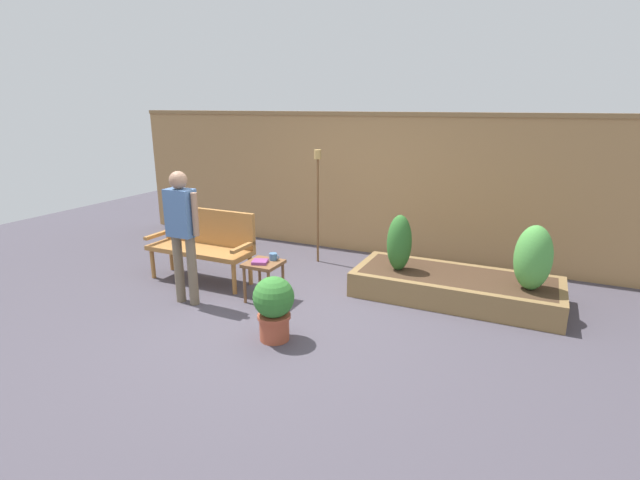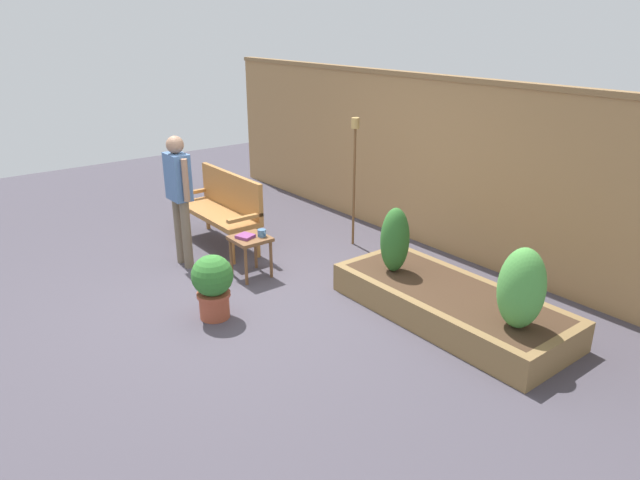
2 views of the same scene
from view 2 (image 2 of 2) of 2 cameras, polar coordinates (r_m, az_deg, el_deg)
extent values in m
plane|color=#47424C|center=(6.30, -6.72, -5.20)|extent=(14.00, 14.00, 0.00)
cube|color=#A37A4C|center=(7.53, 10.15, 7.51)|extent=(8.40, 0.10, 2.10)
cube|color=olive|center=(7.36, 10.70, 15.71)|extent=(8.40, 0.14, 0.06)
cylinder|color=#A87038|center=(7.14, -6.18, -0.19)|extent=(0.06, 0.06, 0.40)
cylinder|color=#A87038|center=(6.97, -8.69, -0.85)|extent=(0.06, 0.06, 0.40)
cylinder|color=#A87038|center=(8.23, -11.09, 2.44)|extent=(0.06, 0.06, 0.40)
cylinder|color=#A87038|center=(8.08, -13.35, 1.92)|extent=(0.06, 0.06, 0.40)
cube|color=#A87038|center=(7.52, -10.10, 2.58)|extent=(1.44, 0.48, 0.06)
cube|color=#A87038|center=(7.53, -8.82, 4.85)|extent=(1.44, 0.06, 0.48)
cube|color=#A87038|center=(8.07, -12.50, 4.66)|extent=(0.06, 0.48, 0.04)
cube|color=#A87038|center=(6.90, -7.43, 2.20)|extent=(0.06, 0.48, 0.04)
cylinder|color=brown|center=(6.56, -4.88, -1.92)|extent=(0.04, 0.04, 0.44)
cylinder|color=brown|center=(6.40, -7.35, -2.62)|extent=(0.04, 0.04, 0.44)
cylinder|color=brown|center=(6.82, -6.41, -1.06)|extent=(0.04, 0.04, 0.44)
cylinder|color=brown|center=(6.66, -8.82, -1.72)|extent=(0.04, 0.04, 0.44)
cube|color=brown|center=(6.52, -6.96, 0.13)|extent=(0.40, 0.40, 0.04)
cylinder|color=teal|center=(6.50, -5.80, 0.70)|extent=(0.10, 0.10, 0.08)
torus|color=teal|center=(6.46, -5.55, 0.57)|extent=(0.06, 0.01, 0.06)
cube|color=#7F3875|center=(6.49, -7.43, 0.36)|extent=(0.22, 0.21, 0.03)
cylinder|color=#A84C33|center=(5.81, -10.43, -6.50)|extent=(0.30, 0.30, 0.23)
cylinder|color=#A84C33|center=(5.75, -10.52, -5.32)|extent=(0.33, 0.33, 0.04)
sphere|color=#33752D|center=(5.67, -10.65, -3.48)|extent=(0.41, 0.41, 0.41)
cube|color=olive|center=(5.52, 9.68, -7.61)|extent=(2.40, 0.09, 0.30)
cube|color=olive|center=(6.16, 15.47, -4.94)|extent=(2.40, 0.09, 0.30)
cube|color=olive|center=(6.54, 4.99, -2.67)|extent=(0.09, 0.82, 0.30)
cube|color=olive|center=(5.29, 22.49, -10.43)|extent=(0.09, 0.82, 0.30)
cube|color=#422D1E|center=(5.83, 12.74, -6.21)|extent=(2.22, 0.82, 0.30)
cylinder|color=brown|center=(6.09, 7.30, -2.77)|extent=(0.04, 0.04, 0.06)
ellipsoid|color=#2D6628|center=(5.97, 7.44, 0.01)|extent=(0.30, 0.30, 0.69)
cylinder|color=brown|center=(5.26, 18.93, -7.83)|extent=(0.04, 0.04, 0.06)
ellipsoid|color=#4C9942|center=(5.12, 19.36, -4.55)|extent=(0.40, 0.40, 0.73)
cylinder|color=brown|center=(7.35, 3.39, 5.16)|extent=(0.03, 0.03, 1.52)
cylinder|color=#AD894C|center=(7.17, 3.53, 11.52)|extent=(0.10, 0.10, 0.13)
cylinder|color=#70604C|center=(6.91, -13.10, 0.50)|extent=(0.11, 0.11, 0.82)
cylinder|color=#70604C|center=(7.08, -13.80, 0.95)|extent=(0.11, 0.11, 0.82)
cube|color=#4C70A3|center=(6.80, -13.93, 6.11)|extent=(0.32, 0.20, 0.54)
cylinder|color=#9E755B|center=(6.62, -13.20, 5.78)|extent=(0.07, 0.07, 0.49)
cylinder|color=#9E755B|center=(6.97, -14.63, 6.42)|extent=(0.07, 0.07, 0.49)
sphere|color=#9E755B|center=(6.71, -14.21, 9.16)|extent=(0.20, 0.20, 0.20)
camera|label=1|loc=(2.81, -66.09, -2.11)|focal=26.61mm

